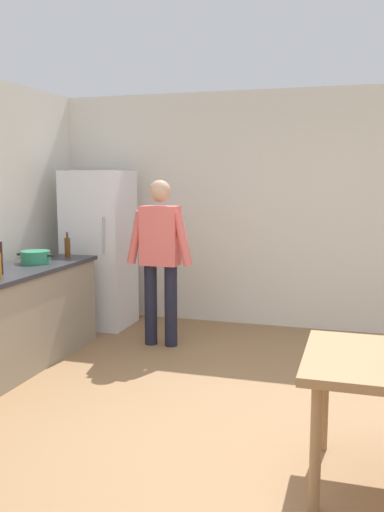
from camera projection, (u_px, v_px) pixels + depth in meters
name	position (u px, v px, depth m)	size (l,w,h in m)	color
ground_plane	(200.00, 435.00, 3.74)	(14.00, 14.00, 0.00)	#936D47
wall_back	(272.00, 210.00, 6.39)	(6.40, 0.12, 2.70)	silver
kitchen_counter	(12.00, 320.00, 5.00)	(0.64, 2.20, 0.90)	gray
refrigerator	(100.00, 249.00, 6.43)	(0.70, 0.67, 1.80)	white
person	(160.00, 252.00, 5.62)	(0.70, 0.22, 1.70)	#1E1E2D
cooking_pot	(35.00, 257.00, 5.36)	(0.40, 0.28, 0.12)	#2D845B
bottle_beer_brown	(67.00, 247.00, 5.77)	(0.06, 0.06, 0.26)	#5B3314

